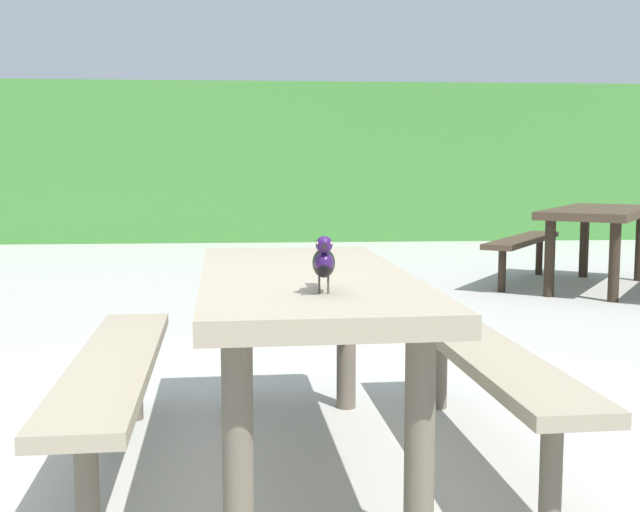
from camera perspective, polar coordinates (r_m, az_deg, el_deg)
ground_plane at (r=2.99m, az=-5.61°, el=-15.88°), size 60.00×60.00×0.00m
hedge_wall at (r=12.52m, az=-4.74°, el=6.62°), size 28.00×1.61×2.33m
picnic_table_foreground at (r=3.00m, az=-1.08°, el=-4.66°), size 1.76×1.83×0.74m
bird_grackle at (r=2.47m, az=0.27°, el=-0.36°), size 0.08×0.29×0.18m
picnic_table_mid_left at (r=7.80m, az=19.17°, el=1.87°), size 2.35×2.36×0.74m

